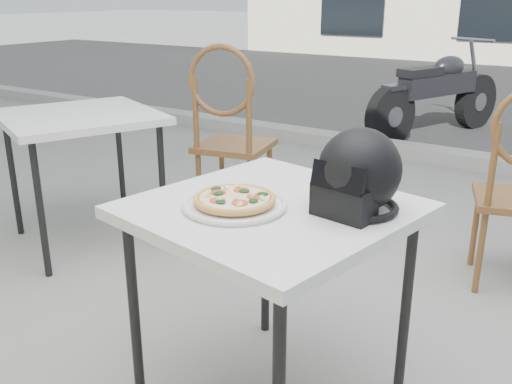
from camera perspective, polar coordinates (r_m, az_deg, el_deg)
The scene contains 9 objects.
ground at distance 2.66m, azimuth 9.01°, elevation -13.80°, with size 80.00×80.00×0.00m, color gray.
curb at distance 5.32m, azimuth 22.78°, elevation 2.65°, with size 30.00×0.25×0.12m, color #9F9D95.
cafe_table_main at distance 1.91m, azimuth 1.55°, elevation -3.26°, with size 0.96×0.96×0.78m.
plate at distance 1.85m, azimuth -2.15°, elevation -1.30°, with size 0.42×0.42×0.02m.
pizza at distance 1.84m, azimuth -2.15°, elevation -0.66°, with size 0.35×0.35×0.03m.
helmet at distance 1.81m, azimuth 10.14°, elevation 1.64°, with size 0.30×0.31×0.27m.
cafe_table_side at distance 3.47m, azimuth -17.20°, elevation 6.39°, with size 1.10×1.10×0.79m.
cafe_chair_side at distance 3.62m, azimuth -2.70°, elevation 6.58°, with size 0.53×0.53×1.17m.
motorcycle at distance 6.33m, azimuth 17.69°, elevation 9.22°, with size 0.84×1.91×1.00m.
Camera 1 is at (0.87, -2.06, 1.44)m, focal length 40.00 mm.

